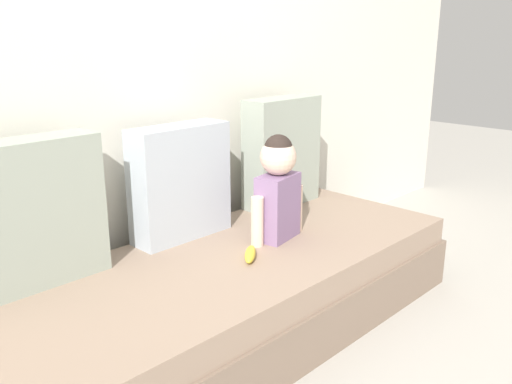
{
  "coord_description": "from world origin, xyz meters",
  "views": [
    {
      "loc": [
        -1.46,
        -1.56,
        1.27
      ],
      "look_at": [
        0.15,
        0.0,
        0.61
      ],
      "focal_mm": 38.4,
      "sensor_mm": 36.0,
      "label": 1
    }
  ],
  "objects_px": {
    "throw_pillow_left": "(30,214)",
    "throw_pillow_right": "(282,152)",
    "throw_pillow_center": "(180,182)",
    "banana": "(250,254)",
    "couch": "(233,295)",
    "toddler": "(278,186)"
  },
  "relations": [
    {
      "from": "couch",
      "to": "throw_pillow_right",
      "type": "height_order",
      "value": "throw_pillow_right"
    },
    {
      "from": "couch",
      "to": "throw_pillow_center",
      "type": "bearing_deg",
      "value": 90.0
    },
    {
      "from": "throw_pillow_center",
      "to": "throw_pillow_right",
      "type": "bearing_deg",
      "value": 0.0
    },
    {
      "from": "throw_pillow_right",
      "to": "couch",
      "type": "bearing_deg",
      "value": -154.06
    },
    {
      "from": "throw_pillow_left",
      "to": "throw_pillow_right",
      "type": "bearing_deg",
      "value": 0.0
    },
    {
      "from": "couch",
      "to": "throw_pillow_center",
      "type": "height_order",
      "value": "throw_pillow_center"
    },
    {
      "from": "throw_pillow_center",
      "to": "banana",
      "type": "bearing_deg",
      "value": -85.34
    },
    {
      "from": "couch",
      "to": "toddler",
      "type": "distance_m",
      "value": 0.52
    },
    {
      "from": "throw_pillow_left",
      "to": "banana",
      "type": "distance_m",
      "value": 0.87
    },
    {
      "from": "throw_pillow_center",
      "to": "throw_pillow_right",
      "type": "relative_size",
      "value": 0.89
    },
    {
      "from": "throw_pillow_left",
      "to": "throw_pillow_center",
      "type": "distance_m",
      "value": 0.69
    },
    {
      "from": "throw_pillow_left",
      "to": "throw_pillow_right",
      "type": "height_order",
      "value": "throw_pillow_right"
    },
    {
      "from": "banana",
      "to": "couch",
      "type": "bearing_deg",
      "value": 113.85
    },
    {
      "from": "throw_pillow_center",
      "to": "toddler",
      "type": "bearing_deg",
      "value": -48.5
    },
    {
      "from": "throw_pillow_center",
      "to": "banana",
      "type": "height_order",
      "value": "throw_pillow_center"
    },
    {
      "from": "throw_pillow_center",
      "to": "throw_pillow_right",
      "type": "xyz_separation_m",
      "value": [
        0.69,
        0.0,
        0.03
      ]
    },
    {
      "from": "couch",
      "to": "banana",
      "type": "distance_m",
      "value": 0.22
    },
    {
      "from": "couch",
      "to": "banana",
      "type": "bearing_deg",
      "value": -66.15
    },
    {
      "from": "throw_pillow_left",
      "to": "throw_pillow_right",
      "type": "relative_size",
      "value": 0.95
    },
    {
      "from": "throw_pillow_left",
      "to": "toddler",
      "type": "height_order",
      "value": "throw_pillow_left"
    },
    {
      "from": "couch",
      "to": "throw_pillow_right",
      "type": "distance_m",
      "value": 0.9
    },
    {
      "from": "throw_pillow_center",
      "to": "throw_pillow_left",
      "type": "bearing_deg",
      "value": 180.0
    }
  ]
}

